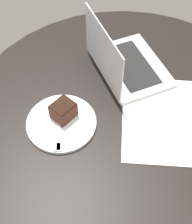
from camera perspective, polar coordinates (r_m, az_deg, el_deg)
ground_plane at (r=1.68m, az=3.91°, el=-15.43°), size 12.00×12.00×0.00m
dining_table at (r=1.15m, az=5.52°, el=-4.92°), size 1.12×1.12×0.74m
paper_document at (r=1.03m, az=11.61°, el=-1.13°), size 0.35×0.26×0.00m
plate at (r=1.00m, az=-6.33°, el=-1.97°), size 0.22×0.22×0.01m
cake_slice at (r=0.99m, az=-6.00°, el=0.29°), size 0.09×0.09×0.06m
fork at (r=0.97m, az=-6.83°, el=-3.66°), size 0.17×0.03×0.00m
laptop at (r=1.13m, az=5.18°, el=8.84°), size 0.36×0.32×0.22m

